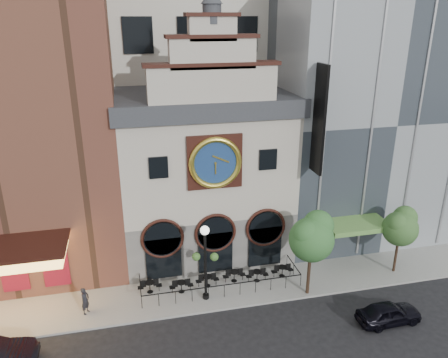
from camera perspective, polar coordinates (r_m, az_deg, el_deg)
name	(u,v)px	position (r m, az deg, el deg)	size (l,w,h in m)	color
ground	(229,310)	(28.67, 0.61, -16.73)	(120.00, 120.00, 0.00)	black
sidewalk	(220,286)	(30.60, -0.53, -13.85)	(44.00, 5.00, 0.15)	gray
clock_building	(204,170)	(32.26, -2.62, 1.24)	(12.60, 8.78, 18.65)	#605E5B
theater_building	(7,91)	(33.30, -26.51, 10.25)	(14.00, 15.60, 25.00)	brown
retail_building	(354,109)	(37.71, 16.67, 8.71)	(14.00, 14.40, 20.00)	gray
cafe_railing	(220,280)	(30.30, -0.53, -13.03)	(10.60, 2.60, 0.90)	black
bistro_0	(150,286)	(30.07, -9.67, -13.63)	(1.58, 0.68, 0.90)	black
bistro_1	(181,286)	(29.82, -5.60, -13.73)	(1.58, 0.68, 0.90)	black
bistro_2	(207,280)	(30.28, -2.19, -13.05)	(1.58, 0.68, 0.90)	black
bistro_3	(234,275)	(30.74, 1.33, -12.47)	(1.58, 0.68, 0.90)	black
bistro_4	(257,275)	(30.83, 4.34, -12.41)	(1.58, 0.68, 0.90)	black
bistro_5	(282,270)	(31.51, 7.62, -11.75)	(1.58, 0.68, 0.90)	black
car_right	(389,313)	(29.09, 20.71, -16.04)	(1.58, 3.92, 1.34)	black
pedestrian	(85,301)	(28.95, -17.67, -14.92)	(0.65, 0.42, 1.77)	black
lamppost	(205,255)	(27.66, -2.47, -9.86)	(1.63, 0.81, 5.21)	black
tree_left	(312,236)	(28.26, 11.44, -7.30)	(2.98, 2.87, 5.74)	#382619
tree_right	(401,226)	(32.69, 22.09, -5.69)	(2.54, 2.45, 4.90)	#382619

